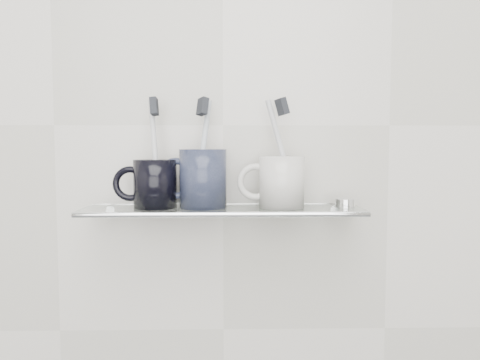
{
  "coord_description": "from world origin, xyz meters",
  "views": [
    {
      "loc": [
        0.01,
        0.2,
        1.21
      ],
      "look_at": [
        0.03,
        1.04,
        1.15
      ],
      "focal_mm": 35.0,
      "sensor_mm": 36.0,
      "label": 1
    }
  ],
  "objects_px": {
    "mug_center": "(203,178)",
    "mug_right": "(282,182)",
    "mug_left": "(155,184)",
    "shelf_glass": "(223,210)"
  },
  "relations": [
    {
      "from": "mug_center",
      "to": "shelf_glass",
      "type": "bearing_deg",
      "value": -9.09
    },
    {
      "from": "mug_left",
      "to": "mug_right",
      "type": "xyz_separation_m",
      "value": [
        0.23,
        0.0,
        0.0
      ]
    },
    {
      "from": "mug_center",
      "to": "mug_right",
      "type": "distance_m",
      "value": 0.14
    },
    {
      "from": "mug_left",
      "to": "mug_center",
      "type": "xyz_separation_m",
      "value": [
        0.09,
        0.0,
        0.01
      ]
    },
    {
      "from": "mug_left",
      "to": "mug_right",
      "type": "distance_m",
      "value": 0.23
    },
    {
      "from": "shelf_glass",
      "to": "mug_left",
      "type": "xyz_separation_m",
      "value": [
        -0.12,
        0.0,
        0.05
      ]
    },
    {
      "from": "mug_left",
      "to": "mug_center",
      "type": "relative_size",
      "value": 0.82
    },
    {
      "from": "shelf_glass",
      "to": "mug_left",
      "type": "bearing_deg",
      "value": 177.64
    },
    {
      "from": "mug_left",
      "to": "mug_right",
      "type": "bearing_deg",
      "value": 12.27
    },
    {
      "from": "mug_center",
      "to": "mug_right",
      "type": "height_order",
      "value": "mug_center"
    }
  ]
}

